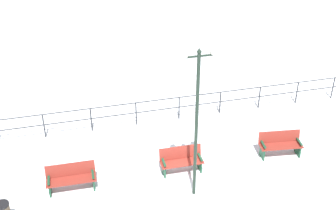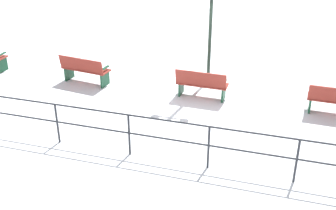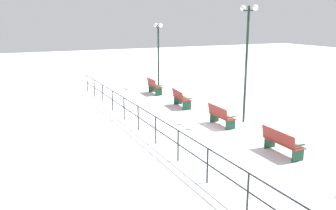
# 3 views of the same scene
# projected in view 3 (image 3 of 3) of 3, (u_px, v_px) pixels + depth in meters

# --- Properties ---
(ground_plane) EXTENTS (80.00, 80.00, 0.00)m
(ground_plane) POSITION_uv_depth(u_px,v_px,m) (221.00, 126.00, 15.68)
(ground_plane) COLOR white
(ground_plane) RESTS_ON ground
(bench_second) EXTENTS (0.62, 1.62, 0.88)m
(bench_second) POSITION_uv_depth(u_px,v_px,m) (282.00, 142.00, 12.27)
(bench_second) COLOR maroon
(bench_second) RESTS_ON ground
(bench_third) EXTENTS (0.59, 1.50, 0.89)m
(bench_third) POSITION_uv_depth(u_px,v_px,m) (221.00, 116.00, 15.56)
(bench_third) COLOR maroon
(bench_third) RESTS_ON ground
(bench_fourth) EXTENTS (0.77, 1.61, 0.91)m
(bench_fourth) POSITION_uv_depth(u_px,v_px,m) (181.00, 98.00, 18.86)
(bench_fourth) COLOR maroon
(bench_fourth) RESTS_ON ground
(bench_fifth) EXTENTS (0.60, 1.42, 0.95)m
(bench_fifth) POSITION_uv_depth(u_px,v_px,m) (154.00, 86.00, 22.17)
(bench_fifth) COLOR maroon
(bench_fifth) RESTS_ON ground
(lamppost_middle) EXTENTS (0.24, 1.06, 5.05)m
(lamppost_middle) POSITION_uv_depth(u_px,v_px,m) (247.00, 44.00, 15.44)
(lamppost_middle) COLOR #1E2D23
(lamppost_middle) RESTS_ON ground
(lamppost_far) EXTENTS (0.28, 1.04, 4.20)m
(lamppost_far) POSITION_uv_depth(u_px,v_px,m) (158.00, 41.00, 23.79)
(lamppost_far) COLOR #1E2D23
(lamppost_far) RESTS_ON ground
(waterfront_railing) EXTENTS (0.05, 20.03, 1.04)m
(waterfront_railing) POSITION_uv_depth(u_px,v_px,m) (146.00, 119.00, 14.09)
(waterfront_railing) COLOR #26282D
(waterfront_railing) RESTS_ON ground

